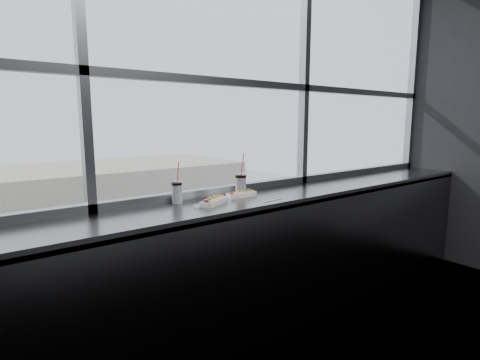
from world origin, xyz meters
TOP-DOWN VIEW (x-y plane):
  - wall_back_lower at (0.00, 1.50)m, footprint 6.00×0.00m
  - window_glass at (0.00, 1.52)m, footprint 6.00×0.00m
  - window_mullions at (0.00, 1.50)m, footprint 6.00×0.08m
  - counter at (0.00, 1.23)m, footprint 6.00×0.55m
  - counter_fascia at (0.00, 0.97)m, footprint 6.00×0.04m
  - hotdog_tray_left at (-0.23, 1.20)m, footprint 0.27×0.19m
  - hotdog_tray_right at (0.08, 1.28)m, footprint 0.25×0.09m
  - soda_cup_left at (-0.42, 1.41)m, footprint 0.08×0.08m
  - soda_cup_right at (0.10, 1.31)m, footprint 0.09×0.09m
  - loose_straw at (0.19, 1.04)m, footprint 0.19×0.03m
  - wrapper at (-0.36, 1.19)m, footprint 0.10×0.07m
  - street_asphalt at (0.00, 21.50)m, footprint 80.00×10.00m
  - car_far_b at (1.66, 25.50)m, footprint 3.01×6.01m
  - car_far_c at (11.63, 25.50)m, footprint 3.09×5.89m
  - car_near_d at (8.32, 17.50)m, footprint 3.22×6.29m
  - car_near_e at (14.62, 17.50)m, footprint 2.97×6.39m
  - pedestrian_d at (8.09, 29.11)m, footprint 0.98×0.73m
  - pedestrian_c at (5.97, 29.26)m, footprint 0.69×0.92m
  - tree_center at (1.64, 29.50)m, footprint 3.32×3.32m
  - tree_right at (9.90, 29.50)m, footprint 2.75×2.75m

SIDE VIEW (x-z plane):
  - street_asphalt at x=0.00m, z-range -11.00..-10.94m
  - car_far_c at x=11.63m, z-range -10.94..-9.07m
  - car_far_b at x=1.66m, z-range -10.94..-9.01m
  - car_near_d at x=8.32m, z-range -10.94..-8.93m
  - pedestrian_c at x=5.97m, z-range -10.96..-8.89m
  - car_near_e at x=14.62m, z-range -10.94..-8.86m
  - pedestrian_d at x=8.09m, z-range -10.96..-8.76m
  - tree_right at x=9.90m, z-range -10.23..-5.93m
  - tree_center at x=1.64m, z-range -10.08..-4.89m
  - wall_back_lower at x=0.00m, z-range -2.45..3.55m
  - counter_fascia at x=0.00m, z-range 0.03..1.07m
  - counter at x=0.00m, z-range 1.04..1.10m
  - loose_straw at x=0.19m, z-range 1.10..1.11m
  - wrapper at x=-0.36m, z-range 1.10..1.12m
  - hotdog_tray_right at x=0.08m, z-range 1.09..1.16m
  - hotdog_tray_left at x=-0.23m, z-range 1.09..1.16m
  - soda_cup_left at x=-0.42m, z-range 1.04..1.34m
  - soda_cup_right at x=0.10m, z-range 1.03..1.37m
  - window_glass at x=0.00m, z-range -0.70..5.30m
  - window_mullions at x=0.00m, z-range 1.10..3.50m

